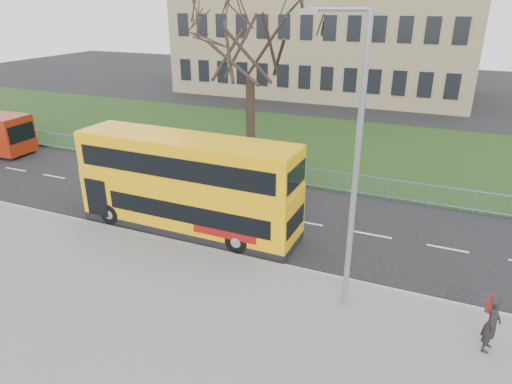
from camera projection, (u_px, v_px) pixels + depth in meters
ground at (221, 234)px, 19.58m from camera, size 120.00×120.00×0.00m
pavement at (120, 329)px, 13.83m from camera, size 80.00×10.50×0.12m
kerb at (203, 249)px, 18.24m from camera, size 80.00×0.20×0.14m
grass_verge at (315, 144)px, 31.69m from camera, size 80.00×15.40×0.08m
guard_railing at (276, 173)px, 24.96m from camera, size 40.00×0.12×1.10m
bare_tree at (250, 63)px, 26.87m from camera, size 8.11×8.11×11.59m
civic_building at (328, 24)px, 48.37m from camera, size 30.00×15.00×14.00m
yellow_bus at (187, 182)px, 19.26m from camera, size 9.75×2.49×4.07m
pedestrian at (492, 324)px, 12.63m from camera, size 0.56×0.72×1.75m
street_lamp at (353, 160)px, 13.00m from camera, size 1.90×0.46×9.00m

